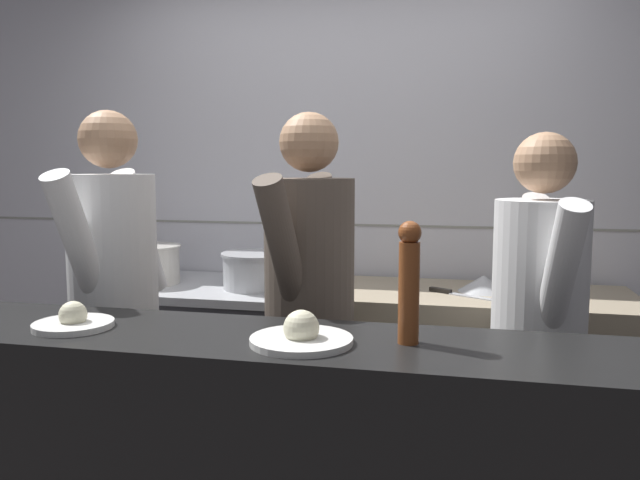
{
  "coord_description": "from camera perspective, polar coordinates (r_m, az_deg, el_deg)",
  "views": [
    {
      "loc": [
        0.63,
        -1.8,
        1.46
      ],
      "look_at": [
        0.03,
        0.78,
        1.15
      ],
      "focal_mm": 35.0,
      "sensor_mm": 36.0,
      "label": 1
    }
  ],
  "objects": [
    {
      "name": "wall_back_tiled",
      "position": [
        3.4,
        2.36,
        3.97
      ],
      "size": [
        8.0,
        0.06,
        2.6
      ],
      "color": "silver",
      "rests_on": "ground_plane"
    },
    {
      "name": "oven_range",
      "position": [
        3.35,
        -9.62,
        -11.27
      ],
      "size": [
        1.2,
        0.71,
        0.86
      ],
      "color": "#38383D",
      "rests_on": "ground_plane"
    },
    {
      "name": "prep_counter",
      "position": [
        3.11,
        14.33,
        -12.71
      ],
      "size": [
        1.38,
        0.65,
        0.88
      ],
      "color": "gray",
      "rests_on": "ground_plane"
    },
    {
      "name": "stock_pot",
      "position": [
        3.33,
        -15.4,
        -2.06
      ],
      "size": [
        0.33,
        0.33,
        0.2
      ],
      "color": "beige",
      "rests_on": "oven_range"
    },
    {
      "name": "sauce_pot",
      "position": [
        3.1,
        -5.74,
        -2.68
      ],
      "size": [
        0.36,
        0.36,
        0.18
      ],
      "color": "#B7BABF",
      "rests_on": "oven_range"
    },
    {
      "name": "mixing_bowl_steel",
      "position": [
        3.02,
        14.72,
        -3.86
      ],
      "size": [
        0.24,
        0.24,
        0.08
      ],
      "color": "#B7BABF",
      "rests_on": "prep_counter"
    },
    {
      "name": "chefs_knife",
      "position": [
        2.91,
        12.49,
        -4.83
      ],
      "size": [
        0.33,
        0.21,
        0.02
      ],
      "color": "#B7BABF",
      "rests_on": "prep_counter"
    },
    {
      "name": "plated_dish_appetiser",
      "position": [
        1.97,
        -21.63,
        -6.92
      ],
      "size": [
        0.23,
        0.23,
        0.08
      ],
      "color": "white",
      "rests_on": "pass_counter"
    },
    {
      "name": "plated_dish_dessert",
      "position": [
        1.67,
        -1.72,
        -8.72
      ],
      "size": [
        0.28,
        0.28,
        0.1
      ],
      "color": "white",
      "rests_on": "pass_counter"
    },
    {
      "name": "pepper_mill",
      "position": [
        1.66,
        8.15,
        -3.65
      ],
      "size": [
        0.06,
        0.06,
        0.33
      ],
      "color": "brown",
      "rests_on": "pass_counter"
    },
    {
      "name": "chef_head_cook",
      "position": [
        2.6,
        -18.29,
        -5.36
      ],
      "size": [
        0.35,
        0.73,
        1.68
      ],
      "rotation": [
        0.0,
        0.0,
        -0.04
      ],
      "color": "black",
      "rests_on": "ground_plane"
    },
    {
      "name": "chef_sous",
      "position": [
        2.37,
        -0.98,
        -6.39
      ],
      "size": [
        0.4,
        0.73,
        1.66
      ],
      "rotation": [
        0.0,
        0.0,
        -0.2
      ],
      "color": "black",
      "rests_on": "ground_plane"
    },
    {
      "name": "chef_line",
      "position": [
        2.33,
        19.29,
        -8.14
      ],
      "size": [
        0.38,
        0.69,
        1.58
      ],
      "rotation": [
        0.0,
        0.0,
        0.19
      ],
      "color": "black",
      "rests_on": "ground_plane"
    }
  ]
}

